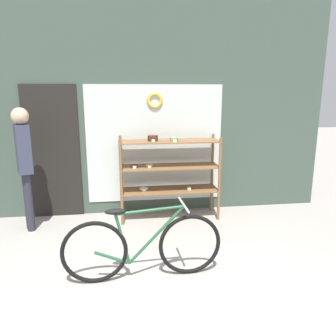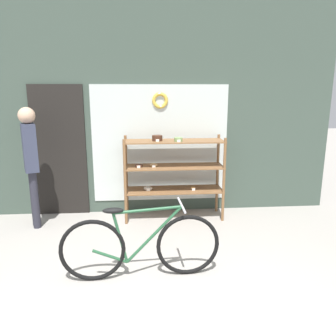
% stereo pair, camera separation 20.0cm
% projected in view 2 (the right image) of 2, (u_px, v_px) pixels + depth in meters
% --- Properties ---
extents(storefront_facade, '(6.11, 0.13, 3.81)m').
position_uv_depth(storefront_facade, '(145.00, 100.00, 5.23)').
color(storefront_facade, '#3D4C42').
rests_on(storefront_facade, ground_plane).
extents(display_case, '(1.55, 0.47, 1.34)m').
position_uv_depth(display_case, '(172.00, 167.00, 5.13)').
color(display_case, brown).
rests_on(display_case, ground_plane).
extents(bicycle, '(1.72, 0.46, 0.83)m').
position_uv_depth(bicycle, '(140.00, 246.00, 3.52)').
color(bicycle, black).
rests_on(bicycle, ground_plane).
extents(pedestrian, '(0.29, 0.36, 1.78)m').
position_uv_depth(pedestrian, '(31.00, 157.00, 4.72)').
color(pedestrian, '#282833').
rests_on(pedestrian, ground_plane).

